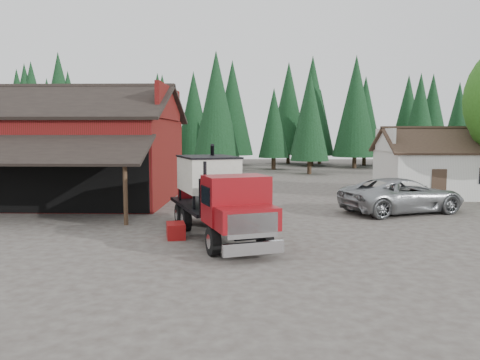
{
  "coord_description": "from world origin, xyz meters",
  "views": [
    {
      "loc": [
        0.18,
        -18.68,
        4.09
      ],
      "look_at": [
        -0.5,
        4.85,
        1.8
      ],
      "focal_mm": 35.0,
      "sensor_mm": 36.0,
      "label": 1
    }
  ],
  "objects": [
    {
      "name": "equip_box",
      "position": [
        -2.89,
        -0.53,
        0.3
      ],
      "size": [
        0.93,
        1.23,
        0.6
      ],
      "primitive_type": "cube",
      "rotation": [
        0.0,
        0.0,
        0.23
      ],
      "color": "maroon",
      "rests_on": "ground"
    },
    {
      "name": "near_pine_b",
      "position": [
        6.0,
        30.0,
        5.89
      ],
      "size": [
        3.96,
        3.96,
        10.4
      ],
      "color": "#382619",
      "rests_on": "ground"
    },
    {
      "name": "near_pine_a",
      "position": [
        -22.0,
        28.0,
        6.39
      ],
      "size": [
        4.4,
        4.4,
        11.4
      ],
      "color": "#382619",
      "rests_on": "ground"
    },
    {
      "name": "conifer_backdrop",
      "position": [
        0.0,
        42.0,
        0.0
      ],
      "size": [
        76.0,
        16.0,
        16.0
      ],
      "primitive_type": null,
      "color": "black",
      "rests_on": "ground"
    },
    {
      "name": "ground",
      "position": [
        0.0,
        0.0,
        0.0
      ],
      "size": [
        120.0,
        120.0,
        0.0
      ],
      "primitive_type": "plane",
      "color": "#423934",
      "rests_on": "ground"
    },
    {
      "name": "silver_car",
      "position": [
        8.0,
        5.87,
        0.91
      ],
      "size": [
        7.22,
        5.22,
        1.83
      ],
      "primitive_type": "imported",
      "rotation": [
        0.0,
        0.0,
        1.95
      ],
      "color": "#96999D",
      "rests_on": "ground"
    },
    {
      "name": "red_barn",
      "position": [
        -11.0,
        9.9,
        2.69
      ],
      "size": [
        12.8,
        13.63,
        7.18
      ],
      "color": "maroon",
      "rests_on": "ground"
    },
    {
      "name": "farmhouse",
      "position": [
        13.0,
        13.0,
        1.67
      ],
      "size": [
        8.6,
        6.42,
        4.65
      ],
      "color": "silver",
      "rests_on": "ground"
    },
    {
      "name": "near_pine_d",
      "position": [
        -4.0,
        34.0,
        7.39
      ],
      "size": [
        5.28,
        5.28,
        13.4
      ],
      "color": "#382619",
      "rests_on": "ground"
    },
    {
      "name": "feed_truck",
      "position": [
        -1.24,
        -0.29,
        1.73
      ],
      "size": [
        4.92,
        8.43,
        3.7
      ],
      "rotation": [
        0.0,
        0.0,
        0.36
      ],
      "color": "black",
      "rests_on": "ground"
    }
  ]
}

